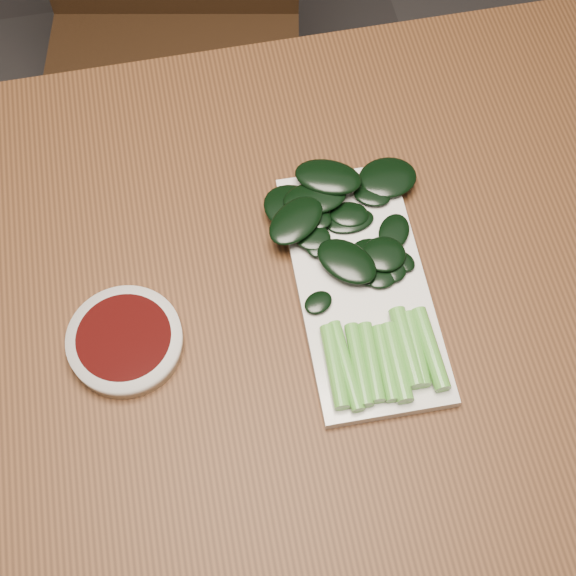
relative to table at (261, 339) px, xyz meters
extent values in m
plane|color=#2F2D2D|center=(0.00, 0.00, -0.68)|extent=(6.00, 6.00, 0.00)
cube|color=#4B2B15|center=(0.00, 0.00, 0.05)|extent=(1.40, 0.80, 0.04)
cube|color=black|center=(-0.06, 0.60, -0.25)|extent=(0.55, 0.55, 0.04)
cylinder|color=black|center=(-0.30, 0.44, -0.47)|extent=(0.04, 0.04, 0.41)
cylinder|color=black|center=(0.09, 0.36, -0.47)|extent=(0.04, 0.04, 0.41)
cylinder|color=black|center=(-0.22, 0.83, -0.47)|extent=(0.04, 0.04, 0.41)
cylinder|color=black|center=(0.17, 0.75, -0.47)|extent=(0.04, 0.04, 0.41)
cylinder|color=silver|center=(-0.15, -0.01, 0.08)|extent=(0.13, 0.13, 0.02)
cylinder|color=#320604|center=(-0.15, -0.01, 0.09)|extent=(0.10, 0.10, 0.00)
cube|color=silver|center=(0.12, 0.01, 0.08)|extent=(0.15, 0.32, 0.01)
cylinder|color=#549E36|center=(0.07, -0.09, 0.09)|extent=(0.02, 0.09, 0.02)
cylinder|color=#549E36|center=(0.08, -0.09, 0.09)|extent=(0.02, 0.10, 0.01)
cylinder|color=#549E36|center=(0.09, -0.09, 0.09)|extent=(0.02, 0.09, 0.02)
cylinder|color=#549E36|center=(0.11, -0.09, 0.09)|extent=(0.02, 0.09, 0.02)
cylinder|color=#549E36|center=(0.12, -0.09, 0.09)|extent=(0.02, 0.09, 0.01)
cylinder|color=#549E36|center=(0.13, -0.10, 0.09)|extent=(0.02, 0.09, 0.02)
cylinder|color=#549E36|center=(0.15, -0.08, 0.09)|extent=(0.02, 0.09, 0.02)
cylinder|color=#549E36|center=(0.16, -0.08, 0.09)|extent=(0.02, 0.09, 0.02)
cylinder|color=#549E36|center=(0.17, -0.09, 0.09)|extent=(0.02, 0.09, 0.02)
ellipsoid|color=black|center=(0.08, 0.07, 0.09)|extent=(0.04, 0.05, 0.01)
ellipsoid|color=black|center=(0.13, 0.09, 0.09)|extent=(0.06, 0.04, 0.01)
ellipsoid|color=black|center=(0.15, 0.03, 0.10)|extent=(0.06, 0.05, 0.01)
ellipsoid|color=black|center=(0.18, 0.14, 0.09)|extent=(0.07, 0.06, 0.01)
ellipsoid|color=black|center=(0.14, 0.03, 0.09)|extent=(0.07, 0.07, 0.01)
ellipsoid|color=black|center=(0.16, 0.12, 0.09)|extent=(0.05, 0.05, 0.01)
ellipsoid|color=black|center=(0.09, 0.12, 0.10)|extent=(0.08, 0.05, 0.01)
ellipsoid|color=black|center=(0.11, 0.14, 0.11)|extent=(0.09, 0.08, 0.01)
ellipsoid|color=black|center=(0.11, 0.03, 0.10)|extent=(0.09, 0.09, 0.01)
ellipsoid|color=black|center=(0.06, 0.09, 0.11)|extent=(0.09, 0.09, 0.01)
ellipsoid|color=black|center=(0.07, 0.11, 0.09)|extent=(0.11, 0.11, 0.01)
ellipsoid|color=black|center=(0.08, 0.10, 0.10)|extent=(0.05, 0.04, 0.00)
ellipsoid|color=black|center=(0.08, 0.07, 0.10)|extent=(0.05, 0.05, 0.01)
ellipsoid|color=black|center=(0.13, 0.10, 0.09)|extent=(0.05, 0.05, 0.01)
ellipsoid|color=black|center=(0.17, 0.06, 0.09)|extent=(0.06, 0.06, 0.01)
ellipsoid|color=black|center=(0.17, 0.02, 0.09)|extent=(0.04, 0.04, 0.01)
ellipsoid|color=black|center=(0.16, 0.02, 0.09)|extent=(0.04, 0.05, 0.01)
ellipsoid|color=black|center=(0.07, -0.01, 0.09)|extent=(0.04, 0.04, 0.01)
ellipsoid|color=black|center=(0.14, 0.01, 0.09)|extent=(0.04, 0.04, 0.01)
camera|label=1|loc=(-0.04, -0.38, 0.89)|focal=50.00mm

